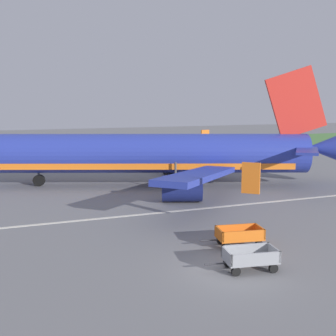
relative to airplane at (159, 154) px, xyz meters
name	(u,v)px	position (x,y,z in m)	size (l,w,h in m)	color
ground_plane	(230,271)	(-3.92, -20.81, -3.05)	(220.00, 220.00, 0.00)	slate
grass_strip	(68,150)	(-3.92, 34.07, -3.02)	(220.00, 28.00, 0.06)	#518442
apron_stripe	(153,213)	(-3.92, -9.43, -3.05)	(120.00, 0.36, 0.01)	silver
airplane	(159,154)	(0.00, 0.00, 0.00)	(36.38, 29.63, 11.34)	#28389E
baggage_cart_nearest	(250,258)	(-2.96, -21.06, -2.45)	(3.62, 1.78, 1.07)	gray
baggage_cart_second_in_row	(239,236)	(-1.69, -17.86, -2.45)	(3.62, 1.80, 1.07)	orange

